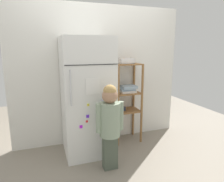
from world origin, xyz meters
TOP-DOWN VIEW (x-y plane):
  - ground_plane at (0.00, 0.00)m, footprint 6.00×6.00m
  - kitchen_wall_back at (0.00, 0.38)m, footprint 2.71×0.03m
  - refrigerator at (-0.28, 0.02)m, footprint 0.67×0.69m
  - child_standing at (-0.12, -0.50)m, footprint 0.35×0.26m
  - pantry_shelf_unit at (0.38, 0.18)m, footprint 0.43×0.34m
  - fruit_bin at (0.36, 0.17)m, footprint 0.23×0.16m

SIDE VIEW (x-z plane):
  - ground_plane at x=0.00m, z-range 0.00..0.00m
  - child_standing at x=-0.12m, z-range 0.11..1.18m
  - pantry_shelf_unit at x=0.38m, z-range 0.14..1.39m
  - refrigerator at x=-0.28m, z-range 0.00..1.63m
  - kitchen_wall_back at x=0.00m, z-range 0.00..2.13m
  - fruit_bin at x=0.36m, z-range 1.25..1.33m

